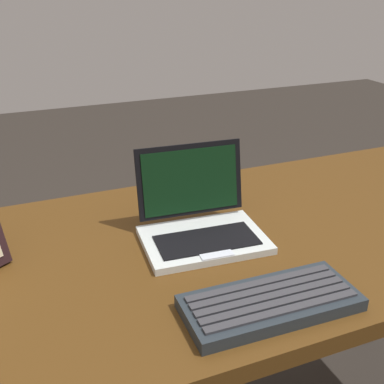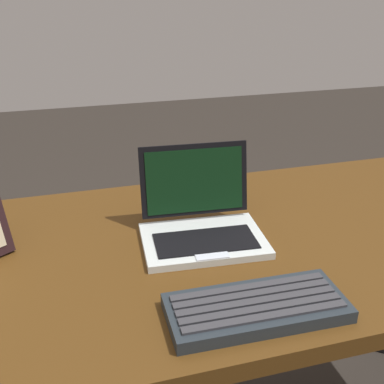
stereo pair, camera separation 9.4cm
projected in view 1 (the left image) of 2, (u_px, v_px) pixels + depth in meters
name	position (u px, v px, depth m)	size (l,w,h in m)	color
desk	(196.00, 284.00, 1.02)	(1.68, 0.67, 0.71)	#503111
laptop_front	(200.00, 223.00, 0.99)	(0.26, 0.22, 0.18)	silver
external_keyboard	(271.00, 302.00, 0.79)	(0.30, 0.13, 0.03)	#252D34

